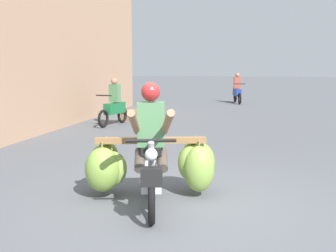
# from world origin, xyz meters

# --- Properties ---
(ground_plane) EXTENTS (120.00, 120.00, 0.00)m
(ground_plane) POSITION_xyz_m (0.00, 0.00, 0.00)
(ground_plane) COLOR #56595E
(motorbike_main_loaded) EXTENTS (1.84, 1.99, 1.58)m
(motorbike_main_loaded) POSITION_xyz_m (-0.44, 0.35, 0.49)
(motorbike_main_loaded) COLOR black
(motorbike_main_loaded) RESTS_ON ground
(motorbike_distant_ahead_left) EXTENTS (0.62, 1.59, 1.40)m
(motorbike_distant_ahead_left) POSITION_xyz_m (-0.11, 15.09, 0.57)
(motorbike_distant_ahead_left) COLOR black
(motorbike_distant_ahead_left) RESTS_ON ground
(motorbike_distant_ahead_right) EXTENTS (0.57, 1.60, 1.40)m
(motorbike_distant_ahead_right) POSITION_xyz_m (-3.28, 6.97, 0.57)
(motorbike_distant_ahead_right) COLOR black
(motorbike_distant_ahead_right) RESTS_ON ground
(shopfront_building) EXTENTS (4.45, 10.39, 4.48)m
(shopfront_building) POSITION_xyz_m (-6.72, 7.90, 2.24)
(shopfront_building) COLOR tan
(shopfront_building) RESTS_ON ground
(produce_crate) EXTENTS (0.56, 0.40, 0.36)m
(produce_crate) POSITION_xyz_m (-3.03, 7.87, 0.18)
(produce_crate) COLOR olive
(produce_crate) RESTS_ON ground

